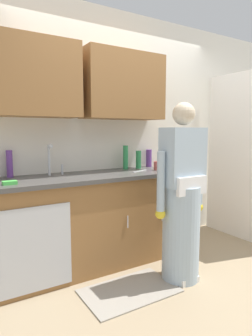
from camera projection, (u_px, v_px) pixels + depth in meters
name	position (u px, v px, depth m)	size (l,w,h in m)	color
ground_plane	(174.00, 280.00, 2.72)	(9.00, 9.00, 0.00)	#998466
kitchen_wall_with_uppers	(109.00, 122.00, 3.31)	(4.80, 0.44, 2.70)	silver
closet_door_panel	(243.00, 157.00, 3.68)	(1.10, 0.04, 2.10)	silver
counter_cabinet	(87.00, 223.00, 2.97)	(1.90, 0.62, 0.90)	brown
countertop	(87.00, 177.00, 2.91)	(1.96, 0.66, 0.04)	#474442
sink	(58.00, 179.00, 2.77)	(0.50, 0.36, 0.35)	#B7BABF
person_at_sink	(182.00, 206.00, 2.67)	(0.55, 0.34, 1.62)	white
floor_mat	(129.00, 291.00, 2.52)	(0.80, 0.50, 0.01)	gray
bottle_soap	(126.00, 157.00, 3.33)	(0.06, 0.06, 0.27)	#2D8C4C
bottle_cleaner_spray	(138.00, 160.00, 3.41)	(0.06, 0.06, 0.21)	#2D8C4C
bottle_water_tall	(149.00, 158.00, 3.58)	(0.07, 0.07, 0.21)	#66388C
bottle_water_short	(10.00, 164.00, 2.74)	(0.06, 0.06, 0.25)	#66388C
cup_by_sink	(157.00, 166.00, 3.27)	(0.08, 0.08, 0.10)	#B24C47
knife_on_counter	(140.00, 171.00, 3.16)	(0.24, 0.02, 0.01)	silver
sponge	(10.00, 183.00, 2.38)	(0.11, 0.07, 0.03)	#4CBF4C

